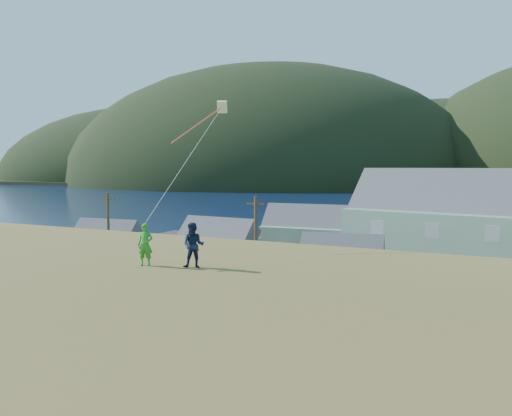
{
  "coord_description": "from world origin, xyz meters",
  "views": [
    {
      "loc": [
        12.19,
        -34.15,
        10.78
      ],
      "look_at": [
        1.91,
        -12.63,
        8.8
      ],
      "focal_mm": 35.0,
      "sensor_mm": 36.0,
      "label": 1
    }
  ],
  "objects_px": {
    "shed_white": "(341,263)",
    "wharf": "(359,235)",
    "shed_palegreen_far": "(307,231)",
    "shed_teal": "(104,244)",
    "kite_flyer_green": "(145,245)",
    "kite_flyer_navy": "(193,245)",
    "shed_palegreen_near": "(216,244)"
  },
  "relations": [
    {
      "from": "shed_palegreen_far",
      "to": "kite_flyer_green",
      "type": "bearing_deg",
      "value": -81.33
    },
    {
      "from": "wharf",
      "to": "kite_flyer_navy",
      "type": "bearing_deg",
      "value": -81.67
    },
    {
      "from": "wharf",
      "to": "kite_flyer_navy",
      "type": "xyz_separation_m",
      "value": [
        8.69,
        -59.38,
        7.56
      ]
    },
    {
      "from": "wharf",
      "to": "kite_flyer_green",
      "type": "bearing_deg",
      "value": -83.43
    },
    {
      "from": "shed_white",
      "to": "wharf",
      "type": "bearing_deg",
      "value": 92.49
    },
    {
      "from": "wharf",
      "to": "shed_white",
      "type": "height_order",
      "value": "shed_white"
    },
    {
      "from": "shed_teal",
      "to": "shed_white",
      "type": "bearing_deg",
      "value": -3.68
    },
    {
      "from": "kite_flyer_navy",
      "to": "shed_teal",
      "type": "bearing_deg",
      "value": 118.33
    },
    {
      "from": "wharf",
      "to": "kite_flyer_green",
      "type": "xyz_separation_m",
      "value": [
        6.89,
        -59.78,
        7.52
      ]
    },
    {
      "from": "shed_white",
      "to": "kite_flyer_navy",
      "type": "bearing_deg",
      "value": -93.56
    },
    {
      "from": "wharf",
      "to": "shed_white",
      "type": "bearing_deg",
      "value": -78.87
    },
    {
      "from": "shed_white",
      "to": "shed_palegreen_far",
      "type": "distance_m",
      "value": 17.84
    },
    {
      "from": "kite_flyer_navy",
      "to": "wharf",
      "type": "bearing_deg",
      "value": 79.68
    },
    {
      "from": "shed_palegreen_far",
      "to": "kite_flyer_navy",
      "type": "relative_size",
      "value": 7.02
    },
    {
      "from": "shed_white",
      "to": "kite_flyer_navy",
      "type": "distance_m",
      "value": 28.42
    },
    {
      "from": "shed_teal",
      "to": "shed_palegreen_near",
      "type": "relative_size",
      "value": 0.88
    },
    {
      "from": "shed_palegreen_far",
      "to": "kite_flyer_navy",
      "type": "bearing_deg",
      "value": -78.96
    },
    {
      "from": "shed_palegreen_near",
      "to": "kite_flyer_navy",
      "type": "xyz_separation_m",
      "value": [
        17.41,
        -31.49,
        5.6
      ]
    },
    {
      "from": "shed_teal",
      "to": "kite_flyer_navy",
      "type": "xyz_separation_m",
      "value": [
        29.12,
        -27.17,
        5.75
      ]
    },
    {
      "from": "wharf",
      "to": "shed_palegreen_far",
      "type": "height_order",
      "value": "shed_palegreen_far"
    },
    {
      "from": "shed_teal",
      "to": "kite_flyer_navy",
      "type": "relative_size",
      "value": 4.99
    },
    {
      "from": "shed_white",
      "to": "kite_flyer_green",
      "type": "xyz_separation_m",
      "value": [
        0.66,
        -28.12,
        5.72
      ]
    },
    {
      "from": "shed_teal",
      "to": "shed_palegreen_far",
      "type": "bearing_deg",
      "value": 37.04
    },
    {
      "from": "wharf",
      "to": "shed_teal",
      "type": "distance_m",
      "value": 38.19
    },
    {
      "from": "shed_palegreen_near",
      "to": "shed_white",
      "type": "distance_m",
      "value": 15.42
    },
    {
      "from": "shed_teal",
      "to": "kite_flyer_green",
      "type": "bearing_deg",
      "value": -50.12
    },
    {
      "from": "shed_palegreen_far",
      "to": "shed_palegreen_near",
      "type": "bearing_deg",
      "value": -121.36
    },
    {
      "from": "shed_white",
      "to": "kite_flyer_navy",
      "type": "xyz_separation_m",
      "value": [
        2.46,
        -27.72,
        5.76
      ]
    },
    {
      "from": "wharf",
      "to": "kite_flyer_navy",
      "type": "distance_m",
      "value": 60.49
    },
    {
      "from": "shed_white",
      "to": "kite_flyer_navy",
      "type": "relative_size",
      "value": 4.92
    },
    {
      "from": "shed_teal",
      "to": "kite_flyer_green",
      "type": "height_order",
      "value": "kite_flyer_green"
    },
    {
      "from": "shed_teal",
      "to": "wharf",
      "type": "bearing_deg",
      "value": 52.76
    }
  ]
}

